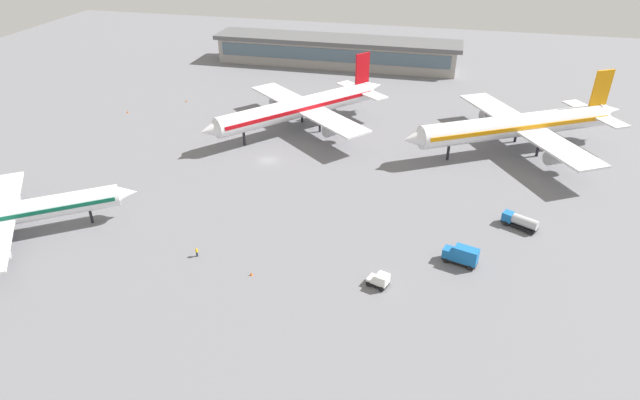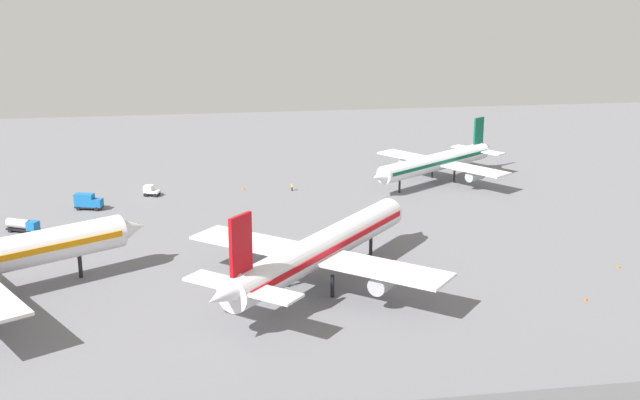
{
  "view_description": "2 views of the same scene",
  "coord_description": "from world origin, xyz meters",
  "px_view_note": "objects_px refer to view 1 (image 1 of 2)",
  "views": [
    {
      "loc": [
        -36.78,
        102.88,
        53.13
      ],
      "look_at": [
        -16.53,
        18.32,
        2.24
      ],
      "focal_mm": 29.9,
      "sensor_mm": 36.0,
      "label": 1
    },
    {
      "loc": [
        -20.8,
        -133.46,
        46.26
      ],
      "look_at": [
        1.75,
        8.68,
        5.79
      ],
      "focal_mm": 45.18,
      "sensor_mm": 36.0,
      "label": 2
    }
  ],
  "objects_px": {
    "fuel_truck": "(520,221)",
    "safety_cone_near_gate": "(128,112)",
    "catering_truck": "(462,255)",
    "airplane_at_gate": "(5,215)",
    "baggage_tug": "(380,280)",
    "airplane_distant": "(519,125)",
    "safety_cone_far_side": "(186,101)",
    "airplane_taxiing": "(301,107)",
    "safety_cone_mid_apron": "(251,274)",
    "ground_crew_worker": "(197,252)"
  },
  "relations": [
    {
      "from": "airplane_taxiing",
      "to": "airplane_distant",
      "type": "relative_size",
      "value": 0.86
    },
    {
      "from": "safety_cone_far_side",
      "to": "airplane_taxiing",
      "type": "bearing_deg",
      "value": 162.25
    },
    {
      "from": "catering_truck",
      "to": "safety_cone_near_gate",
      "type": "xyz_separation_m",
      "value": [
        89.63,
        -48.55,
        -1.4
      ]
    },
    {
      "from": "airplane_taxiing",
      "to": "safety_cone_mid_apron",
      "type": "bearing_deg",
      "value": 48.28
    },
    {
      "from": "baggage_tug",
      "to": "catering_truck",
      "type": "bearing_deg",
      "value": 55.1
    },
    {
      "from": "safety_cone_mid_apron",
      "to": "safety_cone_far_side",
      "type": "distance_m",
      "value": 84.64
    },
    {
      "from": "baggage_tug",
      "to": "ground_crew_worker",
      "type": "relative_size",
      "value": 2.18
    },
    {
      "from": "baggage_tug",
      "to": "safety_cone_mid_apron",
      "type": "bearing_deg",
      "value": -154.8
    },
    {
      "from": "ground_crew_worker",
      "to": "safety_cone_mid_apron",
      "type": "bearing_deg",
      "value": 133.1
    },
    {
      "from": "safety_cone_mid_apron",
      "to": "safety_cone_far_side",
      "type": "relative_size",
      "value": 1.0
    },
    {
      "from": "airplane_distant",
      "to": "fuel_truck",
      "type": "height_order",
      "value": "airplane_distant"
    },
    {
      "from": "catering_truck",
      "to": "baggage_tug",
      "type": "relative_size",
      "value": 1.62
    },
    {
      "from": "ground_crew_worker",
      "to": "safety_cone_far_side",
      "type": "bearing_deg",
      "value": -95.46
    },
    {
      "from": "airplane_taxiing",
      "to": "fuel_truck",
      "type": "height_order",
      "value": "airplane_taxiing"
    },
    {
      "from": "catering_truck",
      "to": "baggage_tug",
      "type": "xyz_separation_m",
      "value": [
        12.13,
        8.75,
        -0.54
      ]
    },
    {
      "from": "airplane_at_gate",
      "to": "airplane_taxiing",
      "type": "xyz_separation_m",
      "value": [
        -36.57,
        -59.02,
        1.18
      ]
    },
    {
      "from": "airplane_taxiing",
      "to": "catering_truck",
      "type": "xyz_separation_m",
      "value": [
        -40.24,
        48.42,
        -4.26
      ]
    },
    {
      "from": "airplane_distant",
      "to": "safety_cone_mid_apron",
      "type": "distance_m",
      "value": 73.63
    },
    {
      "from": "airplane_distant",
      "to": "safety_cone_mid_apron",
      "type": "bearing_deg",
      "value": 22.9
    },
    {
      "from": "airplane_taxiing",
      "to": "safety_cone_mid_apron",
      "type": "distance_m",
      "value": 60.05
    },
    {
      "from": "airplane_at_gate",
      "to": "safety_cone_mid_apron",
      "type": "bearing_deg",
      "value": -35.47
    },
    {
      "from": "catering_truck",
      "to": "ground_crew_worker",
      "type": "relative_size",
      "value": 3.54
    },
    {
      "from": "baggage_tug",
      "to": "safety_cone_far_side",
      "type": "distance_m",
      "value": 95.51
    },
    {
      "from": "airplane_taxiing",
      "to": "catering_truck",
      "type": "relative_size",
      "value": 7.48
    },
    {
      "from": "fuel_truck",
      "to": "baggage_tug",
      "type": "bearing_deg",
      "value": 72.03
    },
    {
      "from": "fuel_truck",
      "to": "airplane_at_gate",
      "type": "bearing_deg",
      "value": 42.59
    },
    {
      "from": "airplane_distant",
      "to": "baggage_tug",
      "type": "xyz_separation_m",
      "value": [
        23.81,
        56.63,
        -5.16
      ]
    },
    {
      "from": "airplane_distant",
      "to": "catering_truck",
      "type": "xyz_separation_m",
      "value": [
        11.68,
        47.88,
        -4.62
      ]
    },
    {
      "from": "fuel_truck",
      "to": "ground_crew_worker",
      "type": "height_order",
      "value": "fuel_truck"
    },
    {
      "from": "catering_truck",
      "to": "safety_cone_near_gate",
      "type": "relative_size",
      "value": 9.85
    },
    {
      "from": "airplane_taxiing",
      "to": "ground_crew_worker",
      "type": "height_order",
      "value": "airplane_taxiing"
    },
    {
      "from": "airplane_taxiing",
      "to": "airplane_distant",
      "type": "height_order",
      "value": "airplane_distant"
    },
    {
      "from": "airplane_at_gate",
      "to": "safety_cone_near_gate",
      "type": "bearing_deg",
      "value": 67.06
    },
    {
      "from": "airplane_at_gate",
      "to": "airplane_distant",
      "type": "xyz_separation_m",
      "value": [
        -88.49,
        -58.48,
        1.54
      ]
    },
    {
      "from": "fuel_truck",
      "to": "safety_cone_near_gate",
      "type": "distance_m",
      "value": 105.79
    },
    {
      "from": "airplane_at_gate",
      "to": "baggage_tug",
      "type": "xyz_separation_m",
      "value": [
        -64.68,
        -1.85,
        -3.62
      ]
    },
    {
      "from": "airplane_at_gate",
      "to": "ground_crew_worker",
      "type": "height_order",
      "value": "airplane_at_gate"
    },
    {
      "from": "airplane_taxiing",
      "to": "safety_cone_mid_apron",
      "type": "xyz_separation_m",
      "value": [
        -7.9,
        59.26,
        -5.66
      ]
    },
    {
      "from": "ground_crew_worker",
      "to": "safety_cone_near_gate",
      "type": "xyz_separation_m",
      "value": [
        46.74,
        -56.67,
        -0.55
      ]
    },
    {
      "from": "airplane_at_gate",
      "to": "catering_truck",
      "type": "height_order",
      "value": "airplane_at_gate"
    },
    {
      "from": "airplane_at_gate",
      "to": "baggage_tug",
      "type": "height_order",
      "value": "airplane_at_gate"
    },
    {
      "from": "catering_truck",
      "to": "airplane_at_gate",
      "type": "bearing_deg",
      "value": 24.54
    },
    {
      "from": "fuel_truck",
      "to": "safety_cone_near_gate",
      "type": "bearing_deg",
      "value": 7.76
    },
    {
      "from": "airplane_taxiing",
      "to": "airplane_distant",
      "type": "distance_m",
      "value": 51.93
    },
    {
      "from": "airplane_at_gate",
      "to": "airplane_taxiing",
      "type": "distance_m",
      "value": 69.44
    },
    {
      "from": "safety_cone_near_gate",
      "to": "safety_cone_far_side",
      "type": "xyz_separation_m",
      "value": [
        -11.71,
        -11.94,
        0.0
      ]
    },
    {
      "from": "airplane_taxiing",
      "to": "safety_cone_near_gate",
      "type": "xyz_separation_m",
      "value": [
        49.38,
        -0.12,
        -5.66
      ]
    },
    {
      "from": "airplane_taxiing",
      "to": "airplane_distant",
      "type": "bearing_deg",
      "value": 130.09
    },
    {
      "from": "fuel_truck",
      "to": "safety_cone_far_side",
      "type": "bearing_deg",
      "value": -0.96
    },
    {
      "from": "airplane_distant",
      "to": "fuel_truck",
      "type": "bearing_deg",
      "value": 57.3
    }
  ]
}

